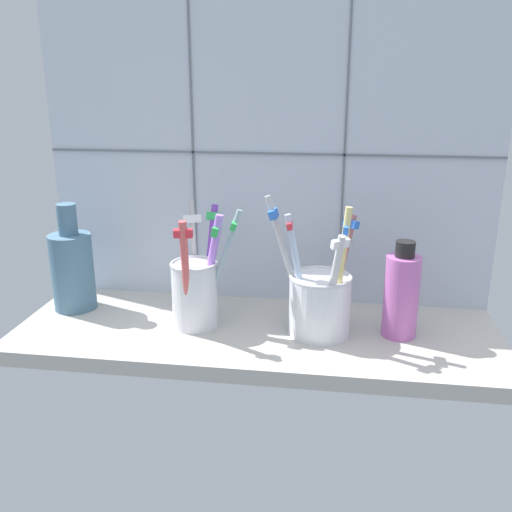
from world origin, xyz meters
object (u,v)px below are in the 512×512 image
at_px(soap_bottle, 401,294).
at_px(ceramic_vase, 72,268).
at_px(toothbrush_cup_right, 320,300).
at_px(toothbrush_cup_left, 196,289).

bearing_deg(soap_bottle, ceramic_vase, 176.75).
bearing_deg(toothbrush_cup_right, toothbrush_cup_left, 179.36).
height_order(toothbrush_cup_right, soap_bottle, toothbrush_cup_right).
relative_size(ceramic_vase, soap_bottle, 1.21).
distance_m(toothbrush_cup_right, soap_bottle, 0.10).
distance_m(toothbrush_cup_left, soap_bottle, 0.27).
xyz_separation_m(toothbrush_cup_left, toothbrush_cup_right, (0.16, -0.00, -0.01)).
relative_size(toothbrush_cup_left, soap_bottle, 1.28).
bearing_deg(ceramic_vase, toothbrush_cup_left, -10.69).
xyz_separation_m(toothbrush_cup_left, ceramic_vase, (-0.19, 0.04, 0.01)).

